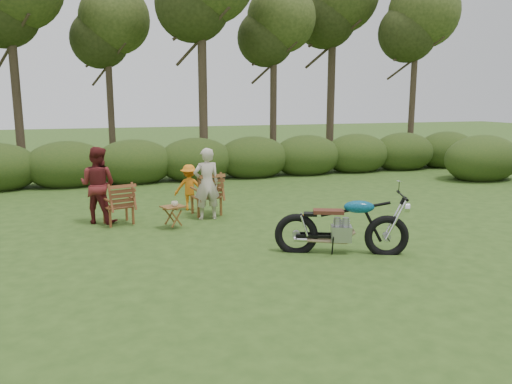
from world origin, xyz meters
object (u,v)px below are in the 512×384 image
object	(u,v)px
adult_a	(207,219)
lawn_chair_right	(207,214)
side_table	(173,217)
child	(190,210)
motorcycle	(340,253)
lawn_chair_left	(119,224)
adult_b	(100,222)
cup	(175,204)

from	to	relation	value
adult_a	lawn_chair_right	bearing A→B (deg)	-102.47
side_table	child	bearing A→B (deg)	67.94
motorcycle	lawn_chair_left	bearing A→B (deg)	159.89
lawn_chair_left	adult_b	world-z (taller)	adult_b
motorcycle	adult_a	xyz separation A→B (m)	(-1.67, 3.17, 0.00)
motorcycle	lawn_chair_right	world-z (taller)	motorcycle
cup	adult_b	xyz separation A→B (m)	(-1.48, 1.03, -0.53)
lawn_chair_right	side_table	xyz separation A→B (m)	(-0.93, -1.00, 0.24)
adult_b	lawn_chair_right	bearing A→B (deg)	-150.41
adult_b	adult_a	bearing A→B (deg)	-161.01
side_table	child	xyz separation A→B (m)	(0.65, 1.61, -0.24)
motorcycle	lawn_chair_left	xyz separation A→B (m)	(-3.57, 3.34, 0.00)
cup	adult_a	world-z (taller)	adult_a
lawn_chair_left	child	xyz separation A→B (m)	(1.71, 0.88, 0.00)
adult_a	cup	bearing A→B (deg)	34.79
lawn_chair_right	adult_a	world-z (taller)	adult_a
lawn_chair_right	lawn_chair_left	bearing A→B (deg)	1.22
cup	adult_b	distance (m)	1.88
lawn_chair_left	cup	world-z (taller)	cup
child	motorcycle	bearing A→B (deg)	122.92
lawn_chair_left	child	bearing A→B (deg)	-167.84
motorcycle	adult_b	bearing A→B (deg)	160.64
side_table	lawn_chair_left	bearing A→B (deg)	145.25
cup	child	size ratio (longest dim) A/B	0.12
adult_b	child	distance (m)	2.19
side_table	child	world-z (taller)	child
lawn_chair_left	child	size ratio (longest dim) A/B	0.82
motorcycle	cup	distance (m)	3.61
cup	motorcycle	bearing A→B (deg)	-45.99
adult_a	side_table	bearing A→B (deg)	32.12
motorcycle	adult_a	distance (m)	3.58
lawn_chair_left	cup	bearing A→B (deg)	129.77
lawn_chair_left	adult_a	world-z (taller)	adult_a
adult_a	child	xyz separation A→B (m)	(-0.19, 1.05, 0.00)
lawn_chair_right	adult_b	bearing A→B (deg)	-6.37
motorcycle	side_table	size ratio (longest dim) A/B	4.62
lawn_chair_left	adult_b	distance (m)	0.47
side_table	adult_a	size ratio (longest dim) A/B	0.30
motorcycle	cup	bearing A→B (deg)	156.96
adult_b	cup	bearing A→B (deg)	174.69
adult_a	child	world-z (taller)	adult_a
lawn_chair_left	side_table	bearing A→B (deg)	130.21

